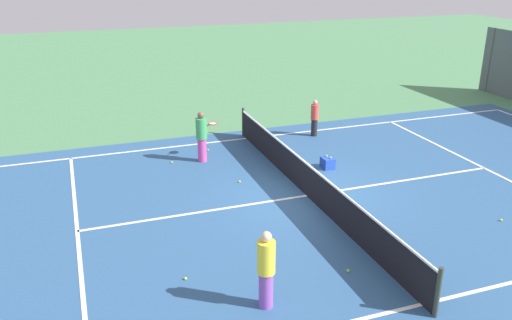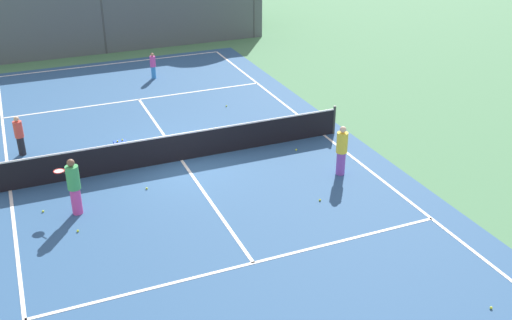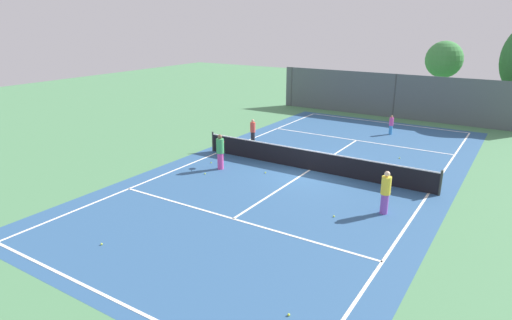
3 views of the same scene
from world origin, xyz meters
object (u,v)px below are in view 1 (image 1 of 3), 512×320
player_3 (202,136)px  tennis_ball_3 (501,220)px  tennis_ball_2 (240,182)px  tennis_ball_8 (208,150)px  tennis_ball_6 (348,271)px  player_2 (266,269)px  tennis_ball_0 (288,173)px  ball_crate (328,163)px  tennis_ball_5 (186,278)px  tennis_ball_7 (172,162)px  player_0 (315,118)px

player_3 → tennis_ball_3: bearing=42.4°
tennis_ball_2 → tennis_ball_8: bearing=-176.6°
tennis_ball_6 → tennis_ball_2: bearing=-172.4°
tennis_ball_3 → tennis_ball_8: size_ratio=1.00×
player_2 → tennis_ball_8: bearing=172.4°
player_2 → tennis_ball_6: (-0.53, 2.15, -0.83)m
player_3 → player_2: bearing=-5.5°
tennis_ball_0 → ball_crate: bearing=90.0°
tennis_ball_2 → tennis_ball_3: same height
player_3 → tennis_ball_6: size_ratio=26.25×
tennis_ball_5 → player_3: bearing=162.7°
tennis_ball_6 → tennis_ball_8: 8.68m
tennis_ball_0 → tennis_ball_7: 3.97m
player_2 → tennis_ball_7: 8.43m
tennis_ball_3 → tennis_ball_6: same height
tennis_ball_7 → tennis_ball_8: size_ratio=1.00×
tennis_ball_5 → player_0: bearing=139.4°
player_2 → tennis_ball_7: size_ratio=25.44×
tennis_ball_6 → tennis_ball_7: 8.20m
tennis_ball_0 → tennis_ball_5: bearing=-42.7°
player_2 → ball_crate: size_ratio=3.80×
tennis_ball_5 → tennis_ball_7: size_ratio=1.00×
tennis_ball_6 → tennis_ball_8: same height
tennis_ball_0 → tennis_ball_2: size_ratio=1.00×
player_0 → tennis_ball_2: player_0 is taller
ball_crate → tennis_ball_2: ball_crate is taller
tennis_ball_7 → tennis_ball_3: bearing=46.2°
ball_crate → tennis_ball_6: 6.17m
tennis_ball_6 → tennis_ball_5: bearing=-104.7°
ball_crate → tennis_ball_3: size_ratio=6.70×
player_0 → tennis_ball_3: bearing=11.0°
tennis_ball_7 → tennis_ball_8: bearing=118.1°
player_0 → player_2: (9.44, -5.55, 0.13)m
ball_crate → tennis_ball_7: ball_crate is taller
ball_crate → tennis_ball_6: size_ratio=6.70×
tennis_ball_2 → tennis_ball_6: same height
ball_crate → tennis_ball_8: ball_crate is taller
tennis_ball_3 → tennis_ball_7: (-7.06, -7.36, 0.00)m
player_3 → tennis_ball_7: 1.35m
player_3 → player_0: bearing=104.3°
ball_crate → tennis_ball_8: (-2.93, -3.28, -0.15)m
player_0 → tennis_ball_7: player_0 is taller
ball_crate → tennis_ball_6: ball_crate is taller
player_0 → tennis_ball_0: bearing=-37.2°
player_2 → tennis_ball_5: 2.12m
player_3 → tennis_ball_2: player_3 is taller
ball_crate → tennis_ball_2: size_ratio=6.70×
player_2 → tennis_ball_6: 2.37m
player_3 → ball_crate: size_ratio=3.92×
tennis_ball_0 → tennis_ball_7: (-2.15, -3.34, 0.00)m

